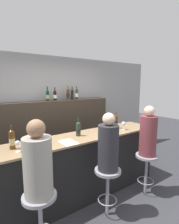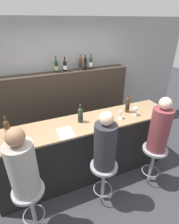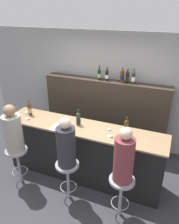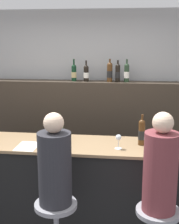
# 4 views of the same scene
# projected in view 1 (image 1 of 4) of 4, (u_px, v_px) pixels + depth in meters

# --- Properties ---
(ground_plane) EXTENTS (16.00, 16.00, 0.00)m
(ground_plane) POSITION_uv_depth(u_px,v_px,m) (95.00, 203.00, 2.92)
(ground_plane) COLOR #333338
(wall_back) EXTENTS (6.40, 0.05, 2.60)m
(wall_back) POSITION_uv_depth(u_px,v_px,m) (50.00, 112.00, 4.13)
(wall_back) COLOR #9E9E9E
(wall_back) RESTS_ON ground_plane
(bar_counter) EXTENTS (2.99, 0.63, 1.09)m
(bar_counter) POSITION_uv_depth(u_px,v_px,m) (85.00, 165.00, 3.07)
(bar_counter) COLOR black
(bar_counter) RESTS_ON ground_plane
(back_bar_cabinet) EXTENTS (2.81, 0.28, 1.60)m
(back_bar_cabinet) POSITION_uv_depth(u_px,v_px,m) (55.00, 135.00, 4.03)
(back_bar_cabinet) COLOR #382D23
(back_bar_cabinet) RESTS_ON ground_plane
(wine_bottle_counter_0) EXTENTS (0.08, 0.08, 0.32)m
(wine_bottle_counter_0) POSITION_uv_depth(u_px,v_px,m) (12.00, 139.00, 2.35)
(wine_bottle_counter_0) COLOR #4C2D14
(wine_bottle_counter_0) RESTS_ON bar_counter
(wine_bottle_counter_1) EXTENTS (0.08, 0.08, 0.30)m
(wine_bottle_counter_1) POSITION_uv_depth(u_px,v_px,m) (78.00, 129.00, 2.95)
(wine_bottle_counter_1) COLOR #233823
(wine_bottle_counter_1) RESTS_ON bar_counter
(wine_bottle_counter_2) EXTENTS (0.07, 0.07, 0.33)m
(wine_bottle_counter_2) POSITION_uv_depth(u_px,v_px,m) (116.00, 121.00, 3.44)
(wine_bottle_counter_2) COLOR #4C2D14
(wine_bottle_counter_2) RESTS_ON bar_counter
(wine_bottle_backbar_0) EXTENTS (0.07, 0.07, 0.31)m
(wine_bottle_backbar_0) POSITION_uv_depth(u_px,v_px,m) (48.00, 95.00, 3.80)
(wine_bottle_backbar_0) COLOR black
(wine_bottle_backbar_0) RESTS_ON back_bar_cabinet
(wine_bottle_backbar_1) EXTENTS (0.07, 0.07, 0.29)m
(wine_bottle_backbar_1) POSITION_uv_depth(u_px,v_px,m) (55.00, 95.00, 3.90)
(wine_bottle_backbar_1) COLOR black
(wine_bottle_backbar_1) RESTS_ON back_bar_cabinet
(wine_bottle_backbar_2) EXTENTS (0.08, 0.08, 0.32)m
(wine_bottle_backbar_2) POSITION_uv_depth(u_px,v_px,m) (68.00, 94.00, 4.08)
(wine_bottle_backbar_2) COLOR #4C2D14
(wine_bottle_backbar_2) RESTS_ON back_bar_cabinet
(wine_bottle_backbar_3) EXTENTS (0.07, 0.07, 0.30)m
(wine_bottle_backbar_3) POSITION_uv_depth(u_px,v_px,m) (72.00, 94.00, 4.15)
(wine_bottle_backbar_3) COLOR black
(wine_bottle_backbar_3) RESTS_ON back_bar_cabinet
(wine_bottle_backbar_4) EXTENTS (0.07, 0.07, 0.31)m
(wine_bottle_backbar_4) POSITION_uv_depth(u_px,v_px,m) (77.00, 94.00, 4.22)
(wine_bottle_backbar_4) COLOR #233823
(wine_bottle_backbar_4) RESTS_ON back_bar_cabinet
(wine_glass_0) EXTENTS (0.07, 0.07, 0.15)m
(wine_glass_0) POSITION_uv_depth(u_px,v_px,m) (18.00, 144.00, 2.25)
(wine_glass_0) COLOR silver
(wine_glass_0) RESTS_ON bar_counter
(wine_glass_1) EXTENTS (0.08, 0.08, 0.15)m
(wine_glass_1) POSITION_uv_depth(u_px,v_px,m) (112.00, 126.00, 3.19)
(wine_glass_1) COLOR silver
(wine_glass_1) RESTS_ON bar_counter
(wine_glass_2) EXTENTS (0.08, 0.08, 0.16)m
(wine_glass_2) POSITION_uv_depth(u_px,v_px,m) (124.00, 124.00, 3.36)
(wine_glass_2) COLOR silver
(wine_glass_2) RESTS_ON bar_counter
(tasting_menu) EXTENTS (0.21, 0.30, 0.00)m
(tasting_menu) POSITION_uv_depth(u_px,v_px,m) (68.00, 142.00, 2.63)
(tasting_menu) COLOR white
(tasting_menu) RESTS_ON bar_counter
(bar_stool_left) EXTENTS (0.39, 0.39, 0.73)m
(bar_stool_left) POSITION_uv_depth(u_px,v_px,m) (40.00, 207.00, 1.99)
(bar_stool_left) COLOR gray
(bar_stool_left) RESTS_ON ground_plane
(guest_seated_left) EXTENTS (0.32, 0.32, 0.87)m
(guest_seated_left) POSITION_uv_depth(u_px,v_px,m) (38.00, 163.00, 1.91)
(guest_seated_left) COLOR gray
(guest_seated_left) RESTS_ON bar_stool_left
(bar_stool_middle) EXTENTS (0.39, 0.39, 0.73)m
(bar_stool_middle) POSITION_uv_depth(u_px,v_px,m) (108.00, 179.00, 2.58)
(bar_stool_middle) COLOR gray
(bar_stool_middle) RESTS_ON ground_plane
(guest_seated_middle) EXTENTS (0.30, 0.30, 0.84)m
(guest_seated_middle) POSITION_uv_depth(u_px,v_px,m) (108.00, 145.00, 2.49)
(guest_seated_middle) COLOR #28282D
(guest_seated_middle) RESTS_ON bar_stool_middle
(bar_stool_right) EXTENTS (0.39, 0.39, 0.73)m
(bar_stool_right) POSITION_uv_depth(u_px,v_px,m) (146.00, 163.00, 3.10)
(bar_stool_right) COLOR gray
(bar_stool_right) RESTS_ON ground_plane
(guest_seated_right) EXTENTS (0.29, 0.29, 0.87)m
(guest_seated_right) POSITION_uv_depth(u_px,v_px,m) (148.00, 134.00, 3.01)
(guest_seated_right) COLOR brown
(guest_seated_right) RESTS_ON bar_stool_right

